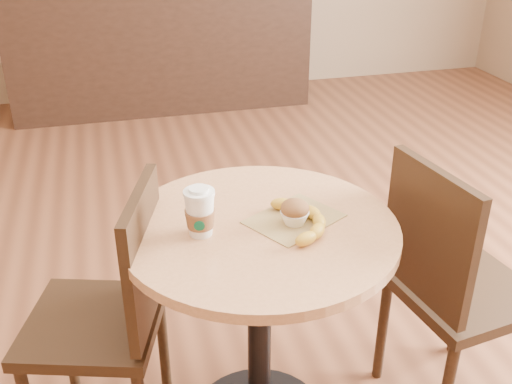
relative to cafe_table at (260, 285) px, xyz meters
The scene contains 8 objects.
cafe_table is the anchor object (origin of this frame).
chair_left 0.43m from the cafe_table, 167.96° to the left, with size 0.47×0.47×0.86m.
chair_right 0.60m from the cafe_table, ahead, with size 0.44×0.44×0.89m.
service_counter 3.24m from the cafe_table, 88.55° to the left, with size 2.30×0.65×1.04m.
kraft_bag 0.22m from the cafe_table, ahead, with size 0.24×0.18×0.00m, color #9A7D4A.
coffee_cup 0.31m from the cafe_table, behind, with size 0.08×0.08×0.14m.
muffin 0.25m from the cafe_table, 11.29° to the right, with size 0.08×0.08×0.07m.
banana 0.25m from the cafe_table, 16.10° to the right, with size 0.13×0.26×0.03m, color gold, non-canonical shape.
Camera 1 is at (-0.44, -1.40, 1.57)m, focal length 42.00 mm.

